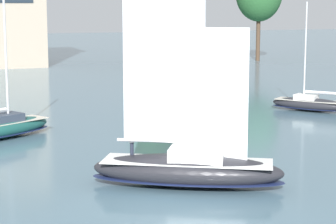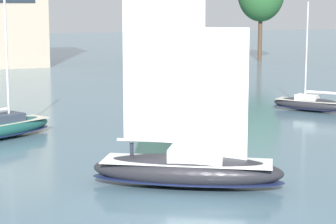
# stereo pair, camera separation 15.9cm
# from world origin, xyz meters

# --- Properties ---
(ground_plane) EXTENTS (400.00, 400.00, 0.00)m
(ground_plane) POSITION_xyz_m (0.00, 0.00, 0.00)
(ground_plane) COLOR slate
(sailboat_main) EXTENTS (10.76, 7.83, 14.65)m
(sailboat_main) POSITION_xyz_m (0.02, -0.01, 1.15)
(sailboat_main) COLOR #232328
(sailboat_main) RESTS_ON ground
(sailboat_moored_near_marina) EXTENTS (8.72, 6.50, 11.95)m
(sailboat_moored_near_marina) POSITION_xyz_m (-8.04, 17.16, 0.81)
(sailboat_moored_near_marina) COLOR #194C47
(sailboat_moored_near_marina) RESTS_ON ground
(sailboat_moored_mid_channel) EXTENTS (6.21, 7.10, 10.19)m
(sailboat_moored_mid_channel) POSITION_xyz_m (20.65, 20.09, 0.69)
(sailboat_moored_mid_channel) COLOR #232328
(sailboat_moored_mid_channel) RESTS_ON ground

